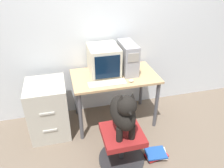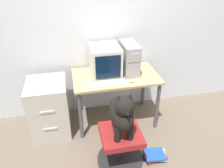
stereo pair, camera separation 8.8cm
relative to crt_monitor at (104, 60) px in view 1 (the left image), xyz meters
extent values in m
plane|color=#6B5B4C|center=(0.12, -0.43, -0.93)|extent=(12.00, 12.00, 0.00)
cube|color=silver|center=(0.12, 0.30, 0.37)|extent=(8.00, 0.05, 2.60)
cube|color=tan|center=(0.12, -0.09, -0.21)|extent=(1.14, 0.67, 0.03)
cylinder|color=#4C4C51|center=(-0.39, -0.38, -0.58)|extent=(0.05, 0.05, 0.71)
cylinder|color=#4C4C51|center=(0.64, -0.38, -0.58)|extent=(0.05, 0.05, 0.71)
cylinder|color=#4C4C51|center=(-0.39, 0.19, -0.58)|extent=(0.05, 0.05, 0.71)
cylinder|color=#4C4C51|center=(0.64, 0.19, -0.58)|extent=(0.05, 0.05, 0.71)
cube|color=beige|center=(0.00, 0.00, 0.00)|extent=(0.39, 0.44, 0.38)
cube|color=black|center=(0.00, -0.22, 0.00)|extent=(0.32, 0.01, 0.30)
cube|color=#99999E|center=(0.32, -0.02, 0.01)|extent=(0.19, 0.43, 0.41)
cube|color=#9E998E|center=(0.32, -0.24, 0.10)|extent=(0.14, 0.01, 0.11)
cube|color=beige|center=(-0.03, -0.31, -0.18)|extent=(0.47, 0.14, 0.02)
cube|color=beige|center=(-0.03, -0.31, -0.17)|extent=(0.43, 0.12, 0.00)
ellipsoid|color=beige|center=(0.28, -0.33, -0.17)|extent=(0.06, 0.05, 0.04)
cylinder|color=#262628|center=(0.01, -0.86, -0.91)|extent=(0.54, 0.54, 0.04)
cylinder|color=#262628|center=(0.01, -0.86, -0.73)|extent=(0.05, 0.05, 0.33)
cube|color=maroon|center=(0.01, -0.86, -0.53)|extent=(0.45, 0.45, 0.07)
ellipsoid|color=black|center=(0.01, -0.84, -0.24)|extent=(0.25, 0.47, 0.32)
cylinder|color=black|center=(-0.06, -0.97, -0.41)|extent=(0.07, 0.07, 0.17)
cylinder|color=black|center=(0.08, -0.97, -0.41)|extent=(0.07, 0.07, 0.17)
sphere|color=black|center=(0.01, -0.97, -0.06)|extent=(0.20, 0.20, 0.20)
cone|color=black|center=(0.01, -1.06, -0.08)|extent=(0.09, 0.10, 0.09)
cone|color=black|center=(-0.04, -0.96, 0.02)|extent=(0.07, 0.07, 0.09)
cone|color=black|center=(0.07, -0.96, 0.02)|extent=(0.07, 0.07, 0.09)
torus|color=blue|center=(0.01, -0.95, -0.14)|extent=(0.14, 0.14, 0.02)
cube|color=#B7B2A3|center=(-0.79, -0.13, -0.56)|extent=(0.50, 0.55, 0.75)
cube|color=beige|center=(-0.79, -0.41, -0.43)|extent=(0.17, 0.01, 0.02)
cube|color=beige|center=(-0.79, -0.41, -0.69)|extent=(0.17, 0.01, 0.02)
cube|color=#262628|center=(0.42, -0.92, -0.92)|extent=(0.28, 0.18, 0.02)
cube|color=red|center=(0.43, -0.92, -0.90)|extent=(0.28, 0.18, 0.02)
cube|color=silver|center=(0.43, -0.91, -0.88)|extent=(0.28, 0.24, 0.02)
cube|color=#1E4C9E|center=(0.42, -0.92, -0.86)|extent=(0.26, 0.22, 0.02)
camera|label=1|loc=(-0.55, -2.59, 1.16)|focal=35.00mm
camera|label=2|loc=(-0.46, -2.61, 1.16)|focal=35.00mm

